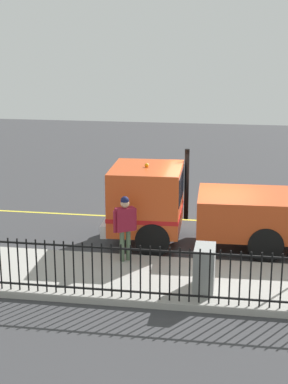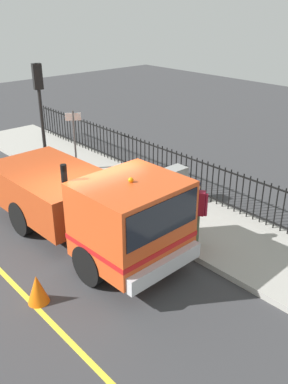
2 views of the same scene
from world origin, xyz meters
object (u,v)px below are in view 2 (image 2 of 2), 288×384
Objects in this scene: worker_standing at (195,205)px; work_truck at (92,204)px; utility_cabinet at (173,184)px; street_sign at (75,141)px; traffic_cone at (37,289)px; traffic_light_near at (40,97)px.

work_truck is at bearing 14.72° from worker_standing.
utility_cabinet is (1.44, 2.16, -0.56)m from worker_standing.
street_sign is at bearing -118.92° from work_truck.
traffic_cone is (-4.06, 0.73, -0.90)m from worker_standing.
worker_standing reaches higher than utility_cabinet.
traffic_cone is (-3.80, -6.21, -2.54)m from traffic_light_near.
worker_standing is at bearing 103.48° from traffic_light_near.
work_truck is 9.70× the size of traffic_cone.
utility_cabinet is 5.70m from traffic_cone.
traffic_light_near is at bearing -30.18° from worker_standing.
traffic_light_near is 7.71m from traffic_cone.
traffic_cone is 0.26× the size of street_sign.
traffic_cone is at bearing -165.46° from utility_cabinet.
traffic_cone is (-2.19, -1.01, -0.91)m from work_truck.
work_truck is 3.69m from street_sign.
work_truck is at bearing 84.10° from traffic_light_near.
utility_cabinet is at bearing -66.13° from worker_standing.
traffic_light_near reaches higher than worker_standing.
work_truck reaches higher than traffic_cone.
traffic_light_near is (1.61, 5.20, 1.63)m from work_truck.
work_truck is 6.27× the size of utility_cabinet.
street_sign is at bearing 47.92° from traffic_cone.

